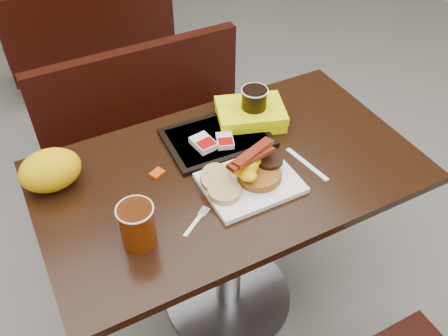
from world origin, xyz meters
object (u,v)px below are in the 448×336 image
knife (307,164)px  bench_far_s (86,29)px  table_near (229,243)px  hashbrown_sleeve_left (203,143)px  bench_near_n (158,138)px  fork (193,226)px  tray (217,138)px  clamshell (250,114)px  coffee_cup_near (137,226)px  pancake_stack (259,174)px  paper_bag (50,170)px  platter (250,183)px  hashbrown_sleeve_right (225,141)px  coffee_cup_far (254,104)px

knife → bench_far_s: bearing=177.9°
table_near → hashbrown_sleeve_left: size_ratio=14.35×
bench_near_n → fork: 0.97m
tray → clamshell: size_ratio=1.49×
coffee_cup_near → knife: (0.58, 0.04, -0.06)m
tray → pancake_stack: bearing=-82.1°
pancake_stack → paper_bag: bearing=154.2°
pancake_stack → knife: size_ratio=0.75×
tray → table_near: bearing=-99.8°
knife → clamshell: size_ratio=0.80×
bench_far_s → platter: size_ratio=3.51×
bench_near_n → coffee_cup_near: 1.02m
coffee_cup_near → fork: (0.15, -0.02, -0.06)m
platter → coffee_cup_near: bearing=-172.4°
platter → table_near: bearing=103.9°
hashbrown_sleeve_right → bench_near_n: bearing=113.4°
table_near → fork: bearing=-141.5°
bench_near_n → paper_bag: 0.86m
tray → clamshell: clamshell is taller
table_near → bench_far_s: table_near is taller
table_near → coffee_cup_far: (0.19, 0.18, 0.45)m
tray → clamshell: (0.15, 0.03, 0.02)m
paper_bag → fork: bearing=-48.2°
fork → knife: bearing=-25.8°
platter → clamshell: 0.32m
table_near → hashbrown_sleeve_right: size_ratio=16.59×
bench_far_s → knife: size_ratio=5.45×
tray → coffee_cup_far: 0.17m
bench_far_s → clamshell: bearing=-84.1°
knife → tray: (-0.20, 0.24, 0.01)m
hashbrown_sleeve_left → coffee_cup_far: (0.22, 0.05, 0.05)m
table_near → coffee_cup_near: size_ratio=9.17×
bench_near_n → hashbrown_sleeve_right: 0.73m
bench_near_n → platter: platter is taller
knife → tray: bearing=-149.7°
coffee_cup_near → hashbrown_sleeve_left: coffee_cup_near is taller
tray → paper_bag: size_ratio=1.86×
table_near → pancake_stack: size_ratio=8.69×
table_near → hashbrown_sleeve_right: (0.04, 0.10, 0.40)m
knife → tray: tray is taller
pancake_stack → paper_bag: (-0.56, 0.27, 0.03)m
platter → tray: 0.24m
hashbrown_sleeve_left → clamshell: (0.21, 0.06, 0.00)m
coffee_cup_near → tray: bearing=36.9°
bench_near_n → hashbrown_sleeve_right: (0.04, -0.60, 0.42)m
bench_far_s → coffee_cup_near: (-0.35, -2.04, 0.46)m
knife → bench_near_n: bearing=-172.7°
bench_far_s → coffee_cup_far: bearing=-83.8°
tray → hashbrown_sleeve_right: (0.01, -0.04, 0.02)m
pancake_stack → coffee_cup_far: size_ratio=1.18×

